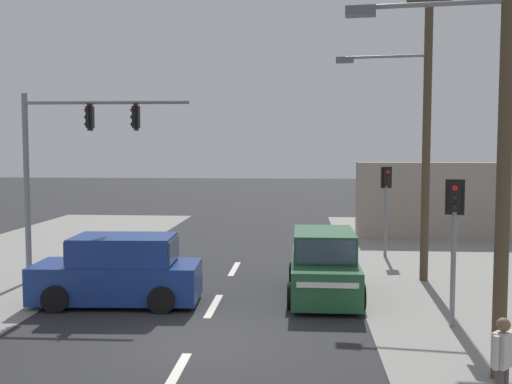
% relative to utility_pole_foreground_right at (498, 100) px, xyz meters
% --- Properties ---
extents(ground_plane, '(140.00, 140.00, 0.00)m').
position_rel_utility_pole_foreground_right_xyz_m(ground_plane, '(-5.90, 1.72, -5.16)').
color(ground_plane, '#28282B').
extents(lane_dash_near, '(0.20, 2.40, 0.01)m').
position_rel_utility_pole_foreground_right_xyz_m(lane_dash_near, '(-5.90, -0.28, -5.16)').
color(lane_dash_near, silver).
rests_on(lane_dash_near, ground).
extents(lane_dash_mid, '(0.20, 2.40, 0.01)m').
position_rel_utility_pole_foreground_right_xyz_m(lane_dash_mid, '(-5.90, 4.72, -5.16)').
color(lane_dash_mid, silver).
rests_on(lane_dash_mid, ground).
extents(lane_dash_far, '(0.20, 2.40, 0.01)m').
position_rel_utility_pole_foreground_right_xyz_m(lane_dash_far, '(-5.90, 9.72, -5.16)').
color(lane_dash_far, silver).
rests_on(lane_dash_far, ground).
extents(utility_pole_foreground_right, '(3.78, 0.62, 9.59)m').
position_rel_utility_pole_foreground_right_xyz_m(utility_pole_foreground_right, '(0.00, 0.00, 0.00)').
color(utility_pole_foreground_right, '#4C3D2B').
rests_on(utility_pole_foreground_right, ground).
extents(utility_pole_midground_right, '(3.78, 0.62, 10.00)m').
position_rel_utility_pole_foreground_right_xyz_m(utility_pole_midground_right, '(0.29, 8.28, 0.20)').
color(utility_pole_midground_right, '#4C3D2B').
rests_on(utility_pole_midground_right, ground).
extents(traffic_signal_mast, '(5.29, 0.47, 6.00)m').
position_rel_utility_pole_foreground_right_xyz_m(traffic_signal_mast, '(-10.91, 7.12, -1.01)').
color(traffic_signal_mast, slate).
rests_on(traffic_signal_mast, ground).
extents(pedestal_signal_right_kerb, '(0.43, 0.31, 3.56)m').
position_rel_utility_pole_foreground_right_xyz_m(pedestal_signal_right_kerb, '(0.08, 3.20, -2.74)').
color(pedestal_signal_right_kerb, slate).
rests_on(pedestal_signal_right_kerb, ground).
extents(pedestal_signal_far_median, '(0.44, 0.31, 3.56)m').
position_rel_utility_pole_foreground_right_xyz_m(pedestal_signal_far_median, '(-0.24, 12.42, -2.74)').
color(pedestal_signal_far_median, slate).
rests_on(pedestal_signal_far_median, ground).
extents(shopfront_wall_far, '(12.00, 1.00, 3.60)m').
position_rel_utility_pole_foreground_right_xyz_m(shopfront_wall_far, '(5.10, 17.72, -3.36)').
color(shopfront_wall_far, '#A39384').
rests_on(shopfront_wall_far, ground).
extents(suv_crossing_left, '(2.07, 4.54, 1.90)m').
position_rel_utility_pole_foreground_right_xyz_m(suv_crossing_left, '(-2.87, 6.02, -4.28)').
color(suv_crossing_left, '#235633').
rests_on(suv_crossing_left, ground).
extents(suv_oncoming_mid, '(4.62, 2.23, 1.90)m').
position_rel_utility_pole_foreground_right_xyz_m(suv_oncoming_mid, '(-8.52, 4.73, -4.28)').
color(suv_oncoming_mid, navy).
rests_on(suv_oncoming_mid, ground).
extents(pedestrian_at_kerb, '(0.41, 0.44, 1.63)m').
position_rel_utility_pole_foreground_right_xyz_m(pedestrian_at_kerb, '(-0.33, -1.65, -4.23)').
color(pedestrian_at_kerb, '#47423D').
rests_on(pedestrian_at_kerb, ground).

